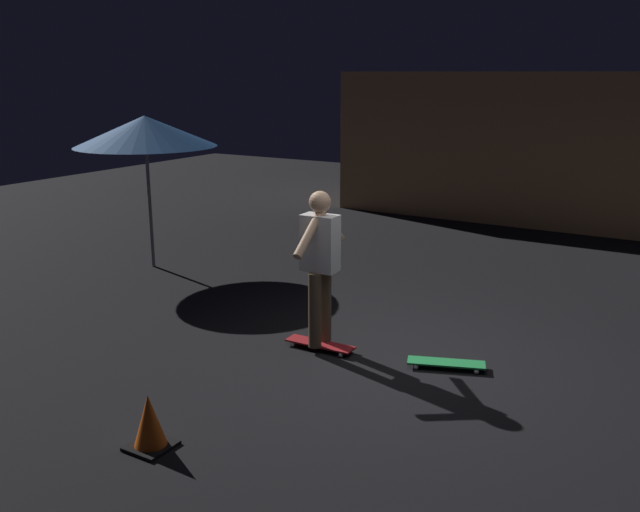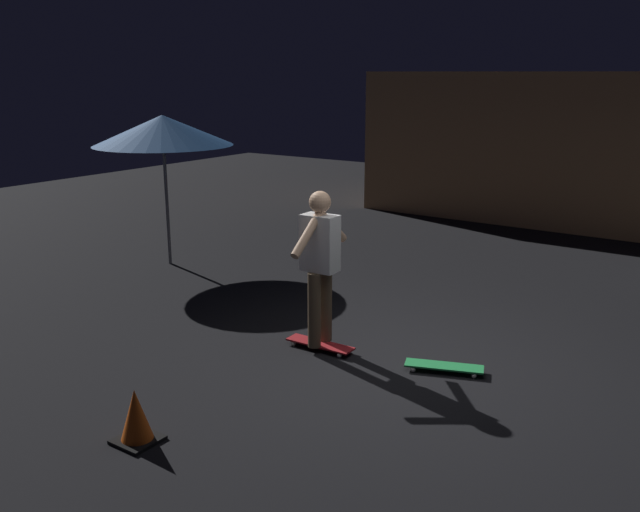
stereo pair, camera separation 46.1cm
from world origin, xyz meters
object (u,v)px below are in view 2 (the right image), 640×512
skateboard_spare (444,367)px  traffic_cone (136,418)px  skater (320,257)px  patio_umbrella (163,130)px  skateboard_ridden (320,344)px

skateboard_spare → traffic_cone: bearing=-118.9°
skateboard_spare → skater: bearing=-170.4°
skateboard_spare → skater: size_ratio=0.48×
patio_umbrella → skateboard_ridden: (3.92, -1.52, -2.02)m
patio_umbrella → skateboard_spare: bearing=-13.7°
patio_umbrella → skateboard_ridden: bearing=-21.2°
skateboard_ridden → traffic_cone: size_ratio=1.71×
patio_umbrella → skateboard_spare: (5.28, -1.29, -2.02)m
patio_umbrella → skateboard_spare: 5.80m
patio_umbrella → traffic_cone: (3.81, -3.97, -1.86)m
skater → traffic_cone: skater is taller
patio_umbrella → skateboard_spare: patio_umbrella is taller
skater → skateboard_spare: bearing=9.6°
patio_umbrella → traffic_cone: bearing=-46.2°
skater → traffic_cone: (-0.12, -2.45, -0.83)m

